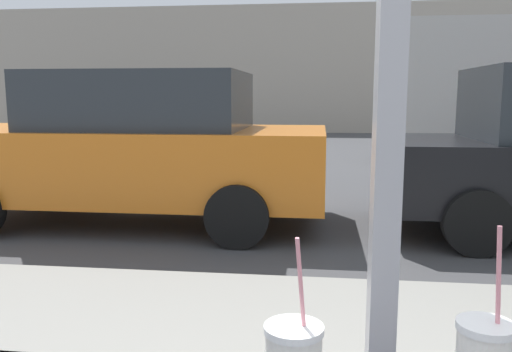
# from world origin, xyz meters

# --- Properties ---
(ground_plane) EXTENTS (60.00, 60.00, 0.00)m
(ground_plane) POSITION_xyz_m (0.00, 8.00, 0.00)
(ground_plane) COLOR #424244
(building_facade_far) EXTENTS (28.00, 1.20, 5.03)m
(building_facade_far) POSITION_xyz_m (0.00, 20.93, 2.52)
(building_facade_far) COLOR #A89E8E
(building_facade_far) RESTS_ON ground
(parked_car_orange) EXTENTS (4.51, 2.06, 1.76)m
(parked_car_orange) POSITION_xyz_m (-2.28, 5.02, 0.90)
(parked_car_orange) COLOR orange
(parked_car_orange) RESTS_ON ground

